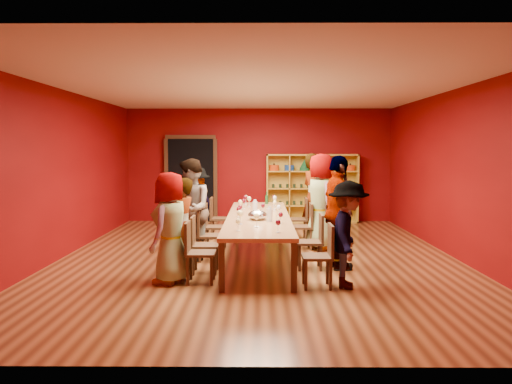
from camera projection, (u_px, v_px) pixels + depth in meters
room_shell at (258, 174)px, 8.81m from camera, size 7.10×9.10×3.04m
tasting_table at (258, 219)px, 8.88m from camera, size 1.10×4.50×0.75m
doorway at (191, 179)px, 13.27m from camera, size 1.40×0.17×2.30m
shelving_unit at (312, 185)px, 13.14m from camera, size 2.40×0.40×1.80m
chair_person_left_0 at (195, 249)px, 7.22m from camera, size 0.42×0.42×0.89m
person_left_0 at (170, 228)px, 7.20m from camera, size 0.65×0.88×1.61m
chair_person_left_1 at (200, 241)px, 7.80m from camera, size 0.42×0.42×0.89m
person_left_1 at (182, 226)px, 7.78m from camera, size 0.56×0.65×1.49m
chair_person_left_2 at (206, 232)px, 8.67m from camera, size 0.42×0.42×0.89m
person_left_2 at (190, 210)px, 8.63m from camera, size 0.64×0.94×1.78m
chair_person_left_3 at (211, 224)px, 9.62m from camera, size 0.42×0.42×0.89m
person_left_3 at (195, 208)px, 9.60m from camera, size 0.80×1.13×1.62m
chair_person_left_4 at (217, 216)px, 10.79m from camera, size 0.42×0.42×0.89m
person_left_4 at (198, 203)px, 10.77m from camera, size 0.42×0.90×1.53m
chair_person_right_0 at (323, 252)px, 6.98m from camera, size 0.42×0.42×0.89m
person_right_0 at (348, 234)px, 6.96m from camera, size 0.58×1.03×1.50m
chair_person_right_1 at (314, 238)px, 8.06m from camera, size 0.42×0.42×0.89m
person_right_1 at (338, 212)px, 8.02m from camera, size 0.67×1.15×1.84m
chair_person_right_3 at (305, 224)px, 9.65m from camera, size 0.42×0.42×0.89m
person_right_3 at (321, 202)px, 9.61m from camera, size 0.73×1.01×1.85m
chair_person_right_4 at (301, 216)px, 10.67m from camera, size 0.42×0.42×0.89m
person_right_4 at (313, 197)px, 10.63m from camera, size 0.73×0.82×1.84m
wine_glass_0 at (278, 223)px, 7.09m from camera, size 0.08×0.08×0.19m
wine_glass_1 at (281, 215)px, 7.95m from camera, size 0.08×0.08×0.19m
wine_glass_2 at (240, 203)px, 9.63m from camera, size 0.08×0.08×0.21m
wine_glass_3 at (243, 202)px, 9.93m from camera, size 0.08×0.08×0.20m
wine_glass_4 at (240, 214)px, 7.87m from camera, size 0.09×0.09×0.22m
wine_glass_5 at (249, 199)px, 10.22m from camera, size 0.09×0.09×0.22m
wine_glass_6 at (239, 214)px, 8.08m from camera, size 0.08×0.08×0.20m
wine_glass_7 at (239, 210)px, 8.68m from camera, size 0.07×0.07×0.18m
wine_glass_8 at (275, 198)px, 10.49m from camera, size 0.08×0.08×0.20m
wine_glass_9 at (274, 198)px, 10.72m from camera, size 0.08×0.08×0.20m
wine_glass_10 at (257, 217)px, 7.59m from camera, size 0.09×0.09×0.22m
wine_glass_11 at (240, 208)px, 8.96m from camera, size 0.08×0.08×0.19m
wine_glass_12 at (274, 203)px, 9.66m from camera, size 0.07×0.07×0.19m
wine_glass_13 at (245, 198)px, 10.60m from camera, size 0.08×0.08×0.21m
wine_glass_14 at (263, 206)px, 9.24m from camera, size 0.07×0.07×0.18m
wine_glass_15 at (246, 197)px, 10.81m from camera, size 0.08×0.08×0.19m
wine_glass_16 at (238, 222)px, 7.23m from camera, size 0.07×0.07×0.18m
wine_glass_17 at (279, 208)px, 8.83m from camera, size 0.08×0.08×0.20m
wine_glass_18 at (275, 202)px, 9.89m from camera, size 0.07×0.07×0.18m
wine_glass_19 at (258, 212)px, 8.36m from camera, size 0.07×0.07×0.18m
spittoon_bowl at (257, 215)px, 8.39m from camera, size 0.32×0.32×0.18m
carafe_a at (255, 207)px, 9.28m from camera, size 0.10×0.10×0.25m
carafe_b at (270, 215)px, 8.18m from camera, size 0.12×0.12×0.25m
wine_bottle at (267, 199)px, 10.76m from camera, size 0.09×0.09×0.27m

